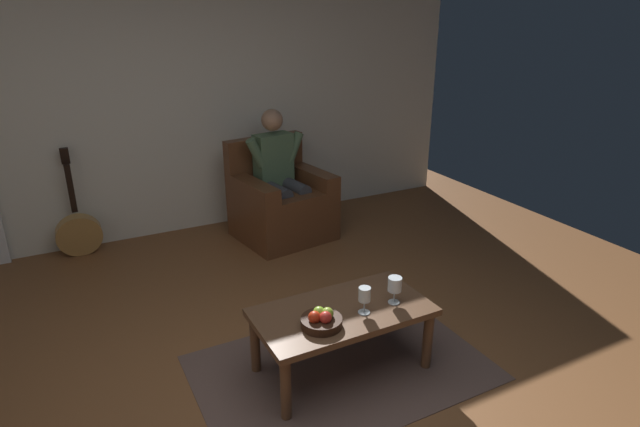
{
  "coord_description": "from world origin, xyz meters",
  "views": [
    {
      "loc": [
        0.96,
        1.97,
        2.05
      ],
      "look_at": [
        -0.72,
        -1.3,
        0.62
      ],
      "focal_mm": 29.27,
      "sensor_mm": 36.0,
      "label": 1
    }
  ],
  "objects_px": {
    "person_seated": "(280,172)",
    "wine_glass_near": "(365,296)",
    "wine_glass_far": "(395,286)",
    "coffee_table": "(342,318)",
    "fruit_bowl": "(322,320)",
    "armchair": "(281,204)",
    "guitar": "(79,232)"
  },
  "relations": [
    {
      "from": "wine_glass_far",
      "to": "person_seated",
      "type": "bearing_deg",
      "value": -94.59
    },
    {
      "from": "coffee_table",
      "to": "guitar",
      "type": "height_order",
      "value": "guitar"
    },
    {
      "from": "armchair",
      "to": "guitar",
      "type": "bearing_deg",
      "value": -22.08
    },
    {
      "from": "wine_glass_near",
      "to": "fruit_bowl",
      "type": "height_order",
      "value": "wine_glass_near"
    },
    {
      "from": "coffee_table",
      "to": "wine_glass_far",
      "type": "relative_size",
      "value": 6.17
    },
    {
      "from": "fruit_bowl",
      "to": "armchair",
      "type": "bearing_deg",
      "value": -107.27
    },
    {
      "from": "coffee_table",
      "to": "armchair",
      "type": "bearing_deg",
      "value": -103.15
    },
    {
      "from": "coffee_table",
      "to": "fruit_bowl",
      "type": "relative_size",
      "value": 4.48
    },
    {
      "from": "wine_glass_near",
      "to": "wine_glass_far",
      "type": "xyz_separation_m",
      "value": [
        -0.22,
        -0.01,
        0.0
      ]
    },
    {
      "from": "coffee_table",
      "to": "fruit_bowl",
      "type": "bearing_deg",
      "value": 27.88
    },
    {
      "from": "wine_glass_far",
      "to": "fruit_bowl",
      "type": "relative_size",
      "value": 0.73
    },
    {
      "from": "wine_glass_near",
      "to": "person_seated",
      "type": "bearing_deg",
      "value": -100.31
    },
    {
      "from": "armchair",
      "to": "coffee_table",
      "type": "height_order",
      "value": "armchair"
    },
    {
      "from": "coffee_table",
      "to": "wine_glass_near",
      "type": "xyz_separation_m",
      "value": [
        -0.09,
        0.09,
        0.17
      ]
    },
    {
      "from": "wine_glass_far",
      "to": "fruit_bowl",
      "type": "bearing_deg",
      "value": 2.63
    },
    {
      "from": "fruit_bowl",
      "to": "coffee_table",
      "type": "bearing_deg",
      "value": -152.12
    },
    {
      "from": "coffee_table",
      "to": "fruit_bowl",
      "type": "xyz_separation_m",
      "value": [
        0.19,
        0.1,
        0.1
      ]
    },
    {
      "from": "coffee_table",
      "to": "wine_glass_near",
      "type": "height_order",
      "value": "wine_glass_near"
    },
    {
      "from": "guitar",
      "to": "fruit_bowl",
      "type": "height_order",
      "value": "guitar"
    },
    {
      "from": "wine_glass_near",
      "to": "wine_glass_far",
      "type": "distance_m",
      "value": 0.22
    },
    {
      "from": "wine_glass_far",
      "to": "fruit_bowl",
      "type": "height_order",
      "value": "wine_glass_far"
    },
    {
      "from": "wine_glass_near",
      "to": "guitar",
      "type": "bearing_deg",
      "value": -61.6
    },
    {
      "from": "person_seated",
      "to": "coffee_table",
      "type": "relative_size",
      "value": 1.17
    },
    {
      "from": "armchair",
      "to": "fruit_bowl",
      "type": "distance_m",
      "value": 2.25
    },
    {
      "from": "person_seated",
      "to": "fruit_bowl",
      "type": "distance_m",
      "value": 2.25
    },
    {
      "from": "person_seated",
      "to": "wine_glass_near",
      "type": "distance_m",
      "value": 2.17
    },
    {
      "from": "armchair",
      "to": "person_seated",
      "type": "xyz_separation_m",
      "value": [
        -0.0,
        0.01,
        0.32
      ]
    },
    {
      "from": "person_seated",
      "to": "wine_glass_far",
      "type": "bearing_deg",
      "value": 76.6
    },
    {
      "from": "person_seated",
      "to": "fruit_bowl",
      "type": "relative_size",
      "value": 5.22
    },
    {
      "from": "guitar",
      "to": "wine_glass_far",
      "type": "height_order",
      "value": "guitar"
    },
    {
      "from": "wine_glass_near",
      "to": "wine_glass_far",
      "type": "relative_size",
      "value": 0.97
    },
    {
      "from": "wine_glass_far",
      "to": "armchair",
      "type": "bearing_deg",
      "value": -94.54
    }
  ]
}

